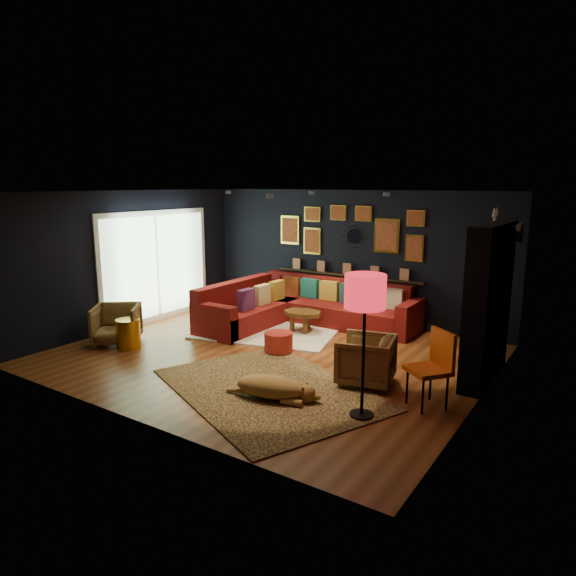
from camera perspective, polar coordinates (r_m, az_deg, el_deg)
The scene contains 20 objects.
floor at distance 8.36m, azimuth -2.05°, elevation -7.49°, with size 6.50×6.50×0.00m, color brown.
room_walls at distance 7.98m, azimuth -2.14°, elevation 3.39°, with size 6.50×6.50×6.50m.
sectional at distance 10.03m, azimuth 1.11°, elevation -2.30°, with size 3.41×2.69×0.86m.
ledge at distance 10.35m, azimuth 6.59°, elevation 1.44°, with size 3.20×0.12×0.04m, color black.
gallery_wall at distance 10.27m, azimuth 6.74°, elevation 6.35°, with size 3.15×0.04×1.02m.
sunburst_mirror at distance 10.23m, azimuth 7.30°, elevation 5.72°, with size 0.47×0.16×0.47m.
fireplace at distance 7.66m, azimuth 21.28°, elevation -2.11°, with size 0.31×1.60×2.20m.
deer_head at distance 7.97m, azimuth 22.94°, elevation 5.79°, with size 0.50×0.28×0.45m.
sliding_door at distance 10.64m, azimuth -14.39°, elevation 2.41°, with size 0.06×2.80×2.20m.
ceiling_spots at distance 8.56m, azimuth 1.00°, elevation 10.45°, with size 3.30×2.50×0.06m.
shag_rug at distance 9.62m, azimuth -2.22°, elevation -4.80°, with size 2.48×1.81×0.03m, color white.
leopard_rug at distance 7.05m, azimuth -2.20°, elevation -11.14°, with size 3.03×2.16×0.02m, color tan.
coffee_table at distance 9.50m, azimuth 1.62°, elevation -3.04°, with size 0.79×0.62×0.37m.
pouf at distance 8.43m, azimuth -1.06°, elevation -5.97°, with size 0.47×0.47×0.31m, color maroon.
armchair_left at distance 9.31m, azimuth -18.52°, elevation -3.67°, with size 0.74×0.69×0.76m, color #AB7E40.
armchair_right at distance 7.19m, azimuth 8.63°, elevation -7.67°, with size 0.73×0.68×0.75m, color #AB7E40.
gold_stool at distance 9.05m, azimuth -17.31°, elevation -4.87°, with size 0.40×0.40×0.50m, color gold.
orange_chair at distance 6.60m, azimuth 15.92°, elevation -7.95°, with size 0.64×0.64×0.97m.
floor_lamp at distance 5.88m, azimuth 8.56°, elevation -1.06°, with size 0.47×0.47×1.72m.
dog at distance 6.69m, azimuth -1.95°, elevation -10.48°, with size 1.27×0.62×0.40m, color #A57D3A, non-canonical shape.
Camera 1 is at (4.62, -6.40, 2.73)m, focal length 32.00 mm.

